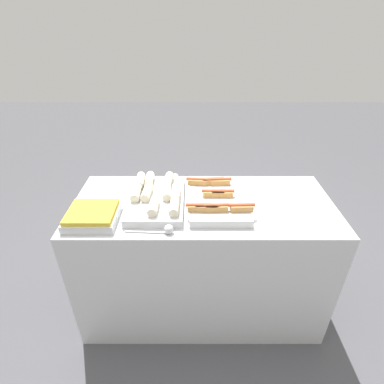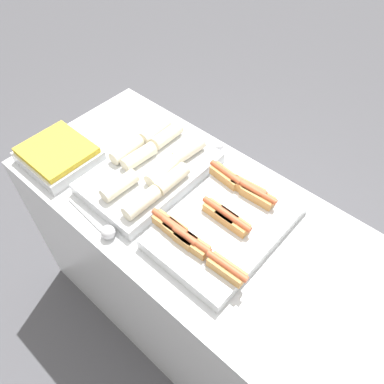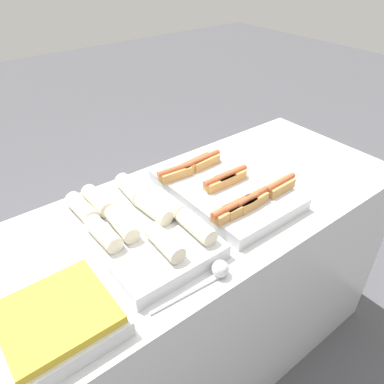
{
  "view_description": "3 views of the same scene",
  "coord_description": "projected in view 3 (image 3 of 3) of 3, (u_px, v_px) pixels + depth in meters",
  "views": [
    {
      "loc": [
        -0.07,
        -1.56,
        1.94
      ],
      "look_at": [
        -0.07,
        0.0,
        1.0
      ],
      "focal_mm": 28.0,
      "sensor_mm": 36.0,
      "label": 1
    },
    {
      "loc": [
        0.51,
        -0.65,
        2.01
      ],
      "look_at": [
        -0.07,
        0.0,
        1.0
      ],
      "focal_mm": 35.0,
      "sensor_mm": 36.0,
      "label": 2
    },
    {
      "loc": [
        -0.73,
        -0.84,
        1.74
      ],
      "look_at": [
        -0.07,
        0.0,
        1.0
      ],
      "focal_mm": 35.0,
      "sensor_mm": 36.0,
      "label": 3
    }
  ],
  "objects": [
    {
      "name": "ground_plane",
      "position": [
        203.0,
        348.0,
        1.9
      ],
      "size": [
        12.0,
        12.0,
        0.0
      ],
      "primitive_type": "plane",
      "color": "#4C4C51"
    },
    {
      "name": "tray_side_front",
      "position": [
        58.0,
        321.0,
        0.92
      ],
      "size": [
        0.28,
        0.26,
        0.07
      ],
      "color": "silver",
      "rests_on": "counter"
    },
    {
      "name": "serving_spoon_near",
      "position": [
        216.0,
        272.0,
        1.07
      ],
      "size": [
        0.26,
        0.05,
        0.05
      ],
      "color": "silver",
      "rests_on": "counter"
    },
    {
      "name": "serving_spoon_far",
      "position": [
        117.0,
        183.0,
        1.45
      ],
      "size": [
        0.28,
        0.05,
        0.05
      ],
      "color": "silver",
      "rests_on": "counter"
    },
    {
      "name": "counter",
      "position": [
        204.0,
        287.0,
        1.64
      ],
      "size": [
        1.62,
        0.71,
        0.92
      ],
      "color": "silver",
      "rests_on": "ground_plane"
    },
    {
      "name": "tray_hotdogs",
      "position": [
        225.0,
        188.0,
        1.4
      ],
      "size": [
        0.39,
        0.52,
        0.1
      ],
      "color": "silver",
      "rests_on": "counter"
    },
    {
      "name": "tray_wraps",
      "position": [
        138.0,
        225.0,
        1.22
      ],
      "size": [
        0.33,
        0.52,
        0.1
      ],
      "color": "silver",
      "rests_on": "counter"
    }
  ]
}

